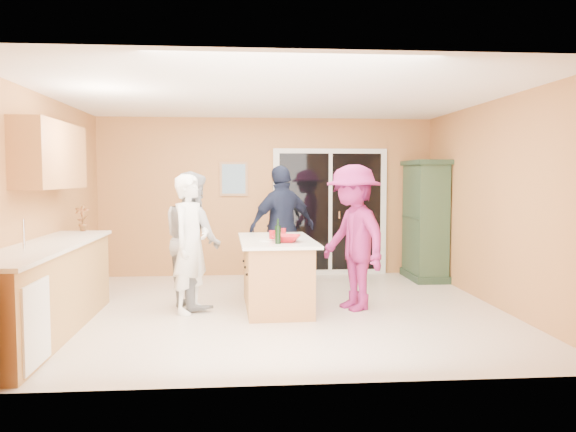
{
  "coord_description": "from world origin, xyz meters",
  "views": [
    {
      "loc": [
        -0.41,
        -6.79,
        1.63
      ],
      "look_at": [
        0.15,
        0.1,
        1.15
      ],
      "focal_mm": 35.0,
      "sensor_mm": 36.0,
      "label": 1
    }
  ],
  "objects": [
    {
      "name": "framed_picture",
      "position": [
        -0.55,
        2.48,
        1.6
      ],
      "size": [
        0.46,
        0.04,
        0.56
      ],
      "color": "#A27551",
      "rests_on": "wall_back"
    },
    {
      "name": "floor",
      "position": [
        0.0,
        0.0,
        0.0
      ],
      "size": [
        5.5,
        5.5,
        0.0
      ],
      "primitive_type": "plane",
      "color": "beige",
      "rests_on": "ground"
    },
    {
      "name": "wall_front",
      "position": [
        0.0,
        -2.5,
        1.3
      ],
      "size": [
        5.5,
        0.1,
        2.6
      ],
      "primitive_type": "cube",
      "color": "tan",
      "rests_on": "ground"
    },
    {
      "name": "left_cabinet_run",
      "position": [
        -2.45,
        -1.05,
        0.46
      ],
      "size": [
        0.65,
        3.05,
        1.24
      ],
      "color": "#B08044",
      "rests_on": "floor"
    },
    {
      "name": "tumbler_near",
      "position": [
        0.12,
        0.5,
        0.91
      ],
      "size": [
        0.07,
        0.07,
        0.09
      ],
      "primitive_type": "cylinder",
      "rotation": [
        0.0,
        0.0,
        0.02
      ],
      "color": "#A7121B",
      "rests_on": "kitchen_island"
    },
    {
      "name": "ceiling",
      "position": [
        0.0,
        0.0,
        2.6
      ],
      "size": [
        5.5,
        5.0,
        0.1
      ],
      "primitive_type": "cube",
      "color": "white",
      "rests_on": "wall_back"
    },
    {
      "name": "woman_magenta",
      "position": [
        0.94,
        -0.03,
        0.89
      ],
      "size": [
        1.06,
        1.32,
        1.78
      ],
      "primitive_type": "imported",
      "rotation": [
        0.0,
        0.0,
        -1.17
      ],
      "color": "#881D56",
      "rests_on": "floor"
    },
    {
      "name": "white_plate",
      "position": [
        -0.11,
        -0.04,
        0.87
      ],
      "size": [
        0.25,
        0.25,
        0.01
      ],
      "primitive_type": "cylinder",
      "rotation": [
        0.0,
        0.0,
        -0.24
      ],
      "color": "silver",
      "rests_on": "kitchen_island"
    },
    {
      "name": "tumbler_far",
      "position": [
        -0.05,
        -0.01,
        0.92
      ],
      "size": [
        0.08,
        0.08,
        0.12
      ],
      "primitive_type": "cylinder",
      "rotation": [
        0.0,
        0.0,
        -0.04
      ],
      "color": "#A7121B",
      "rests_on": "kitchen_island"
    },
    {
      "name": "wall_left",
      "position": [
        -2.75,
        0.0,
        1.3
      ],
      "size": [
        0.1,
        5.0,
        2.6
      ],
      "primitive_type": "cube",
      "color": "tan",
      "rests_on": "ground"
    },
    {
      "name": "upper_cabinets",
      "position": [
        -2.58,
        -0.2,
        1.88
      ],
      "size": [
        0.35,
        1.6,
        0.75
      ],
      "primitive_type": "cube",
      "color": "#B08044",
      "rests_on": "wall_left"
    },
    {
      "name": "green_hutch",
      "position": [
        2.49,
        1.9,
        0.92
      ],
      "size": [
        0.54,
        1.03,
        1.89
      ],
      "color": "#213624",
      "rests_on": "floor"
    },
    {
      "name": "woman_grey",
      "position": [
        -1.04,
        0.27,
        0.85
      ],
      "size": [
        0.97,
        1.04,
        1.7
      ],
      "primitive_type": "imported",
      "rotation": [
        0.0,
        0.0,
        2.08
      ],
      "color": "gray",
      "rests_on": "floor"
    },
    {
      "name": "wall_back",
      "position": [
        0.0,
        2.5,
        1.3
      ],
      "size": [
        5.5,
        0.1,
        2.6
      ],
      "primitive_type": "cube",
      "color": "tan",
      "rests_on": "ground"
    },
    {
      "name": "wall_right",
      "position": [
        2.75,
        0.0,
        1.3
      ],
      "size": [
        0.1,
        5.0,
        2.6
      ],
      "primitive_type": "cube",
      "color": "tan",
      "rests_on": "ground"
    },
    {
      "name": "kitchen_island",
      "position": [
        0.01,
        0.11,
        0.41
      ],
      "size": [
        0.95,
        1.68,
        0.87
      ],
      "rotation": [
        0.0,
        0.0,
        0.03
      ],
      "color": "#B08044",
      "rests_on": "floor"
    },
    {
      "name": "woman_navy",
      "position": [
        0.16,
        1.22,
        0.9
      ],
      "size": [
        1.14,
        0.87,
        1.8
      ],
      "primitive_type": "imported",
      "rotation": [
        0.0,
        0.0,
        3.62
      ],
      "color": "#181C35",
      "rests_on": "floor"
    },
    {
      "name": "serving_bowl",
      "position": [
        0.1,
        -0.23,
        0.91
      ],
      "size": [
        0.39,
        0.39,
        0.08
      ],
      "primitive_type": "imported",
      "rotation": [
        0.0,
        0.0,
        -0.18
      ],
      "color": "#A7121B",
      "rests_on": "kitchen_island"
    },
    {
      "name": "woman_white",
      "position": [
        -1.03,
        -0.04,
        0.83
      ],
      "size": [
        0.64,
        0.72,
        1.66
      ],
      "primitive_type": "imported",
      "rotation": [
        0.0,
        0.0,
        1.06
      ],
      "color": "white",
      "rests_on": "floor"
    },
    {
      "name": "wine_bottle",
      "position": [
        -0.01,
        -0.41,
        0.98
      ],
      "size": [
        0.07,
        0.07,
        0.29
      ],
      "rotation": [
        0.0,
        0.0,
        -0.36
      ],
      "color": "black",
      "rests_on": "kitchen_island"
    },
    {
      "name": "tulip_vase",
      "position": [
        -2.45,
        0.52,
        1.11
      ],
      "size": [
        0.19,
        0.14,
        0.34
      ],
      "primitive_type": "imported",
      "rotation": [
        0.0,
        0.0,
        -0.1
      ],
      "color": "#A71016",
      "rests_on": "left_cabinet_run"
    },
    {
      "name": "sliding_door",
      "position": [
        1.05,
        2.46,
        1.05
      ],
      "size": [
        1.9,
        0.07,
        2.1
      ],
      "color": "silver",
      "rests_on": "floor"
    }
  ]
}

